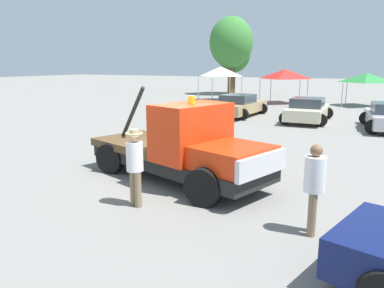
% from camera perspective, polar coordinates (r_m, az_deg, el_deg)
% --- Properties ---
extents(ground_plane, '(160.00, 160.00, 0.00)m').
position_cam_1_polar(ground_plane, '(10.51, -2.43, -5.34)').
color(ground_plane, gray).
extents(tow_truck, '(5.96, 3.49, 2.51)m').
position_cam_1_polar(tow_truck, '(10.03, -1.14, -0.73)').
color(tow_truck, black).
rests_on(tow_truck, ground).
extents(person_near_truck, '(0.38, 0.38, 1.73)m').
position_cam_1_polar(person_near_truck, '(7.28, 18.13, -5.69)').
color(person_near_truck, '#847051').
rests_on(person_near_truck, ground).
extents(person_at_hood, '(0.39, 0.39, 1.76)m').
position_cam_1_polar(person_at_hood, '(8.38, -8.71, -2.65)').
color(person_at_hood, '#847051').
rests_on(person_at_hood, ground).
extents(parked_car_tan, '(2.61, 4.85, 1.34)m').
position_cam_1_polar(parked_car_tan, '(23.26, 7.19, 5.83)').
color(parked_car_tan, tan).
rests_on(parked_car_tan, ground).
extents(parked_car_cream, '(2.55, 4.61, 1.34)m').
position_cam_1_polar(parked_car_cream, '(21.70, 17.19, 4.94)').
color(parked_car_cream, beige).
rests_on(parked_car_cream, ground).
extents(canopy_tent_white, '(2.97, 2.97, 2.94)m').
position_cam_1_polar(canopy_tent_white, '(33.28, 4.40, 10.97)').
color(canopy_tent_white, '#9E9EA3').
rests_on(canopy_tent_white, ground).
extents(canopy_tent_red, '(3.18, 3.18, 2.76)m').
position_cam_1_polar(canopy_tent_red, '(31.51, 14.00, 10.31)').
color(canopy_tent_red, '#9E9EA3').
rests_on(canopy_tent_red, ground).
extents(canopy_tent_green, '(3.05, 3.05, 2.49)m').
position_cam_1_polar(canopy_tent_green, '(31.45, 25.10, 9.13)').
color(canopy_tent_green, '#9E9EA3').
rests_on(canopy_tent_green, ground).
extents(tree_left, '(4.43, 4.43, 7.91)m').
position_cam_1_polar(tree_left, '(39.74, 5.98, 15.14)').
color(tree_left, brown).
rests_on(tree_left, ground).
extents(tree_center, '(3.58, 3.58, 6.38)m').
position_cam_1_polar(tree_center, '(41.25, 6.39, 13.59)').
color(tree_center, brown).
rests_on(tree_center, ground).
extents(traffic_cone, '(0.40, 0.40, 0.55)m').
position_cam_1_polar(traffic_cone, '(12.26, 12.98, -1.87)').
color(traffic_cone, black).
rests_on(traffic_cone, ground).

